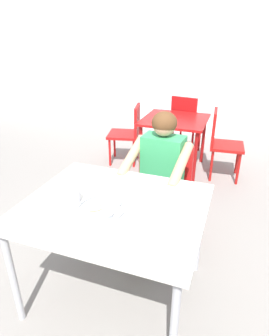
{
  "coord_description": "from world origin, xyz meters",
  "views": [
    {
      "loc": [
        0.69,
        -1.37,
        1.74
      ],
      "look_at": [
        0.08,
        0.3,
        0.9
      ],
      "focal_mm": 31.18,
      "sensor_mm": 36.0,
      "label": 1
    }
  ],
  "objects_px": {
    "drinking_cup": "(75,195)",
    "table_background_red": "(175,125)",
    "diner_foreground": "(159,170)",
    "chair_red_right": "(221,140)",
    "chair_red_far": "(186,122)",
    "table_foreground": "(114,214)",
    "chair_foreground": "(166,182)",
    "thali_tray": "(102,208)",
    "chair_red_left": "(129,130)"
  },
  "relations": [
    {
      "from": "thali_tray",
      "to": "table_background_red",
      "type": "xyz_separation_m",
      "value": [
        -0.08,
        2.32,
        -0.14
      ]
    },
    {
      "from": "table_background_red",
      "to": "chair_red_right",
      "type": "relative_size",
      "value": 0.95
    },
    {
      "from": "table_foreground",
      "to": "thali_tray",
      "type": "bearing_deg",
      "value": -117.17
    },
    {
      "from": "table_foreground",
      "to": "diner_foreground",
      "type": "bearing_deg",
      "value": 81.34
    },
    {
      "from": "thali_tray",
      "to": "chair_red_right",
      "type": "xyz_separation_m",
      "value": [
        0.53,
        2.27,
        -0.26
      ]
    },
    {
      "from": "table_foreground",
      "to": "table_background_red",
      "type": "distance_m",
      "value": 2.25
    },
    {
      "from": "thali_tray",
      "to": "chair_red_far",
      "type": "height_order",
      "value": "chair_red_far"
    },
    {
      "from": "chair_red_far",
      "to": "chair_red_left",
      "type": "bearing_deg",
      "value": -140.11
    },
    {
      "from": "thali_tray",
      "to": "diner_foreground",
      "type": "xyz_separation_m",
      "value": [
        0.14,
        0.76,
        -0.06
      ]
    },
    {
      "from": "thali_tray",
      "to": "table_foreground",
      "type": "bearing_deg",
      "value": 62.83
    },
    {
      "from": "chair_foreground",
      "to": "chair_red_far",
      "type": "xyz_separation_m",
      "value": [
        -0.19,
        1.91,
        0.04
      ]
    },
    {
      "from": "chair_red_right",
      "to": "chair_foreground",
      "type": "bearing_deg",
      "value": -106.27
    },
    {
      "from": "chair_foreground",
      "to": "chair_red_left",
      "type": "relative_size",
      "value": 0.99
    },
    {
      "from": "chair_red_left",
      "to": "chair_red_right",
      "type": "xyz_separation_m",
      "value": [
        1.25,
        -0.05,
        0.02
      ]
    },
    {
      "from": "chair_red_right",
      "to": "chair_red_far",
      "type": "xyz_separation_m",
      "value": [
        -0.57,
        0.62,
        0.01
      ]
    },
    {
      "from": "thali_tray",
      "to": "chair_red_far",
      "type": "xyz_separation_m",
      "value": [
        -0.04,
        2.89,
        -0.25
      ]
    },
    {
      "from": "table_foreground",
      "to": "chair_foreground",
      "type": "height_order",
      "value": "chair_foreground"
    },
    {
      "from": "chair_red_right",
      "to": "chair_red_far",
      "type": "height_order",
      "value": "chair_red_far"
    },
    {
      "from": "table_foreground",
      "to": "chair_red_right",
      "type": "height_order",
      "value": "chair_red_right"
    },
    {
      "from": "drinking_cup",
      "to": "chair_foreground",
      "type": "height_order",
      "value": "drinking_cup"
    },
    {
      "from": "table_background_red",
      "to": "chair_red_right",
      "type": "xyz_separation_m",
      "value": [
        0.61,
        -0.05,
        -0.12
      ]
    },
    {
      "from": "table_background_red",
      "to": "chair_red_far",
      "type": "relative_size",
      "value": 0.92
    },
    {
      "from": "drinking_cup",
      "to": "chair_foreground",
      "type": "relative_size",
      "value": 0.11
    },
    {
      "from": "chair_foreground",
      "to": "chair_red_far",
      "type": "height_order",
      "value": "chair_red_far"
    },
    {
      "from": "table_foreground",
      "to": "drinking_cup",
      "type": "height_order",
      "value": "drinking_cup"
    },
    {
      "from": "chair_foreground",
      "to": "chair_red_far",
      "type": "bearing_deg",
      "value": 95.78
    },
    {
      "from": "drinking_cup",
      "to": "table_background_red",
      "type": "distance_m",
      "value": 2.31
    },
    {
      "from": "chair_foreground",
      "to": "diner_foreground",
      "type": "bearing_deg",
      "value": -93.63
    },
    {
      "from": "table_foreground",
      "to": "table_background_red",
      "type": "height_order",
      "value": "table_foreground"
    },
    {
      "from": "drinking_cup",
      "to": "table_background_red",
      "type": "relative_size",
      "value": 0.11
    },
    {
      "from": "chair_foreground",
      "to": "drinking_cup",
      "type": "bearing_deg",
      "value": -110.74
    },
    {
      "from": "table_background_red",
      "to": "chair_red_left",
      "type": "height_order",
      "value": "chair_red_left"
    },
    {
      "from": "diner_foreground",
      "to": "chair_red_far",
      "type": "height_order",
      "value": "diner_foreground"
    },
    {
      "from": "thali_tray",
      "to": "chair_red_far",
      "type": "distance_m",
      "value": 2.9
    },
    {
      "from": "diner_foreground",
      "to": "chair_red_far",
      "type": "xyz_separation_m",
      "value": [
        -0.18,
        2.13,
        -0.18
      ]
    },
    {
      "from": "table_foreground",
      "to": "chair_red_left",
      "type": "xyz_separation_m",
      "value": [
        -0.76,
        2.24,
        -0.2
      ]
    },
    {
      "from": "chair_red_left",
      "to": "chair_red_far",
      "type": "xyz_separation_m",
      "value": [
        0.68,
        0.57,
        0.04
      ]
    },
    {
      "from": "thali_tray",
      "to": "chair_foreground",
      "type": "bearing_deg",
      "value": 80.85
    },
    {
      "from": "diner_foreground",
      "to": "chair_red_right",
      "type": "xyz_separation_m",
      "value": [
        0.39,
        1.51,
        -0.2
      ]
    },
    {
      "from": "diner_foreground",
      "to": "table_background_red",
      "type": "bearing_deg",
      "value": 98.02
    },
    {
      "from": "drinking_cup",
      "to": "chair_red_far",
      "type": "relative_size",
      "value": 0.1
    },
    {
      "from": "drinking_cup",
      "to": "chair_red_right",
      "type": "bearing_deg",
      "value": 71.8
    },
    {
      "from": "chair_red_left",
      "to": "chair_red_far",
      "type": "height_order",
      "value": "chair_red_far"
    },
    {
      "from": "drinking_cup",
      "to": "chair_red_far",
      "type": "distance_m",
      "value": 2.88
    },
    {
      "from": "diner_foreground",
      "to": "thali_tray",
      "type": "bearing_deg",
      "value": -100.75
    },
    {
      "from": "drinking_cup",
      "to": "table_foreground",
      "type": "bearing_deg",
      "value": 12.4
    },
    {
      "from": "chair_red_far",
      "to": "thali_tray",
      "type": "bearing_deg",
      "value": -89.31
    },
    {
      "from": "diner_foreground",
      "to": "chair_red_far",
      "type": "relative_size",
      "value": 1.3
    },
    {
      "from": "table_foreground",
      "to": "table_background_red",
      "type": "xyz_separation_m",
      "value": [
        -0.12,
        2.24,
        -0.06
      ]
    },
    {
      "from": "table_foreground",
      "to": "drinking_cup",
      "type": "relative_size",
      "value": 13.0
    }
  ]
}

